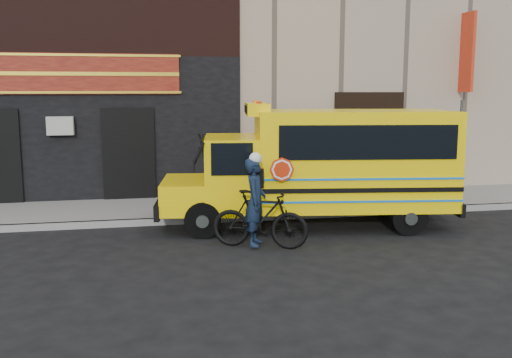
{
  "coord_description": "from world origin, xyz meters",
  "views": [
    {
      "loc": [
        -2.81,
        -11.02,
        3.23
      ],
      "look_at": [
        -0.24,
        1.85,
        1.16
      ],
      "focal_mm": 40.0,
      "sensor_mm": 36.0,
      "label": 1
    }
  ],
  "objects_px": {
    "school_bus": "(324,163)",
    "bicycle": "(260,219)",
    "sign_pole": "(459,150)",
    "cyclist": "(255,204)"
  },
  "relations": [
    {
      "from": "school_bus",
      "to": "bicycle",
      "type": "xyz_separation_m",
      "value": [
        -1.86,
        -1.57,
        -0.91
      ]
    },
    {
      "from": "sign_pole",
      "to": "school_bus",
      "type": "bearing_deg",
      "value": -166.06
    },
    {
      "from": "sign_pole",
      "to": "cyclist",
      "type": "height_order",
      "value": "sign_pole"
    },
    {
      "from": "school_bus",
      "to": "bicycle",
      "type": "distance_m",
      "value": 2.6
    },
    {
      "from": "school_bus",
      "to": "sign_pole",
      "type": "bearing_deg",
      "value": 13.94
    },
    {
      "from": "bicycle",
      "to": "cyclist",
      "type": "relative_size",
      "value": 1.1
    },
    {
      "from": "sign_pole",
      "to": "bicycle",
      "type": "bearing_deg",
      "value": -156.51
    },
    {
      "from": "school_bus",
      "to": "bicycle",
      "type": "relative_size",
      "value": 3.57
    },
    {
      "from": "bicycle",
      "to": "cyclist",
      "type": "xyz_separation_m",
      "value": [
        -0.08,
        0.07,
        0.31
      ]
    },
    {
      "from": "school_bus",
      "to": "bicycle",
      "type": "height_order",
      "value": "school_bus"
    }
  ]
}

